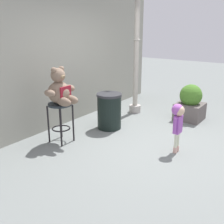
% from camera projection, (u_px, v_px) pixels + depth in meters
% --- Properties ---
extents(ground_plane, '(24.00, 24.00, 0.00)m').
position_uv_depth(ground_plane, '(150.00, 142.00, 5.26)').
color(ground_plane, slate).
extents(building_wall, '(6.49, 0.30, 3.92)m').
position_uv_depth(building_wall, '(61.00, 32.00, 5.87)').
color(building_wall, '#99978A').
rests_on(building_wall, ground_plane).
extents(bar_stool_with_teddy, '(0.43, 0.43, 0.75)m').
position_uv_depth(bar_stool_with_teddy, '(60.00, 114.00, 5.12)').
color(bar_stool_with_teddy, '#20272C').
rests_on(bar_stool_with_teddy, ground_plane).
extents(teddy_bear, '(0.63, 0.57, 0.67)m').
position_uv_depth(teddy_bear, '(60.00, 90.00, 4.97)').
color(teddy_bear, '#7F6855').
rests_on(teddy_bear, bar_stool_with_teddy).
extents(child_walking, '(0.27, 0.22, 0.86)m').
position_uv_depth(child_walking, '(178.00, 118.00, 4.68)').
color(child_walking, '#D7A699').
rests_on(child_walking, ground_plane).
extents(trash_bin, '(0.53, 0.53, 0.75)m').
position_uv_depth(trash_bin, '(109.00, 111.00, 5.86)').
color(trash_bin, black).
rests_on(trash_bin, ground_plane).
extents(lamppost, '(0.28, 0.28, 3.07)m').
position_uv_depth(lamppost, '(136.00, 63.00, 6.67)').
color(lamppost, '#AAA39E').
rests_on(lamppost, ground_plane).
extents(planter_with_shrub, '(0.59, 0.59, 0.83)m').
position_uv_depth(planter_with_shrub, '(190.00, 104.00, 6.38)').
color(planter_with_shrub, '#5F5653').
rests_on(planter_with_shrub, ground_plane).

